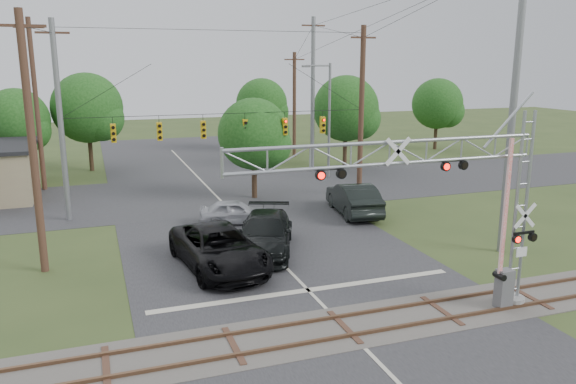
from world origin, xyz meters
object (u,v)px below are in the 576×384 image
object	(u,v)px
traffic_signal_span	(238,119)
pickup_black	(219,248)
crossing_gantry	(444,194)
sedan_silver	(235,212)
streetlight	(327,115)
car_dark	(265,234)

from	to	relation	value
traffic_signal_span	pickup_black	xyz separation A→B (m)	(-3.75, -10.74, -4.68)
crossing_gantry	sedan_silver	size ratio (longest dim) A/B	2.89
streetlight	crossing_gantry	bearing A→B (deg)	-104.14
crossing_gantry	traffic_signal_span	distance (m)	18.57
crossing_gantry	streetlight	world-z (taller)	streetlight
car_dark	sedan_silver	xyz separation A→B (m)	(-0.17, 5.30, -0.22)
crossing_gantry	streetlight	distance (m)	25.61
car_dark	sedan_silver	bearing A→B (deg)	113.25
pickup_black	traffic_signal_span	bearing A→B (deg)	63.87
pickup_black	streetlight	bearing A→B (deg)	46.85
traffic_signal_span	sedan_silver	xyz separation A→B (m)	(-1.30, -3.92, -4.93)
streetlight	sedan_silver	bearing A→B (deg)	-134.39
car_dark	sedan_silver	world-z (taller)	car_dark
streetlight	car_dark	bearing A→B (deg)	-122.52
car_dark	pickup_black	bearing A→B (deg)	-128.49
crossing_gantry	traffic_signal_span	xyz separation A→B (m)	(-2.63, 18.36, 0.98)
car_dark	streetlight	world-z (taller)	streetlight
pickup_black	sedan_silver	world-z (taller)	pickup_black
crossing_gantry	sedan_silver	world-z (taller)	crossing_gantry
traffic_signal_span	streetlight	size ratio (longest dim) A/B	2.14
sedan_silver	traffic_signal_span	bearing A→B (deg)	-4.61
crossing_gantry	car_dark	size ratio (longest dim) A/B	1.86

